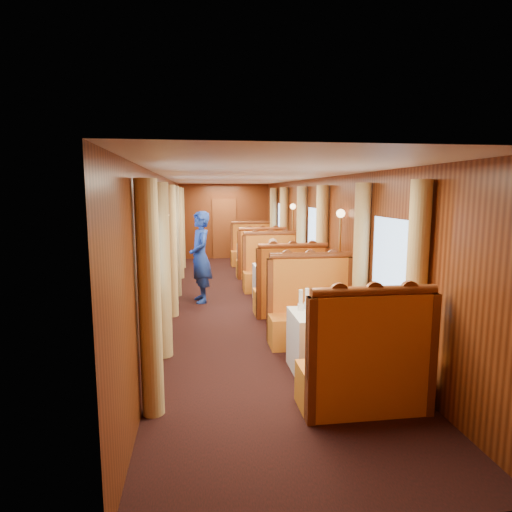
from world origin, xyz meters
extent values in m
cube|color=brown|center=(0.00, 5.97, 1.00)|extent=(0.80, 0.04, 2.00)
cube|color=white|center=(0.75, -3.50, 0.38)|extent=(1.05, 0.72, 0.75)
cube|color=#BD4415|center=(0.75, -4.45, 0.23)|extent=(1.30, 0.55, 0.45)
cube|color=#BD4415|center=(0.75, -4.67, 0.85)|extent=(1.30, 0.12, 0.80)
cylinder|color=brown|center=(0.75, -4.67, 1.29)|extent=(1.23, 0.10, 0.10)
cube|color=#BD4415|center=(0.75, -2.55, 0.23)|extent=(1.30, 0.55, 0.45)
cube|color=#BD4415|center=(0.75, -2.33, 0.85)|extent=(1.30, 0.12, 0.80)
cylinder|color=brown|center=(0.75, -2.33, 1.29)|extent=(1.23, 0.10, 0.10)
cube|color=white|center=(0.75, 0.00, 0.38)|extent=(1.05, 0.72, 0.75)
cube|color=#BD4415|center=(0.75, -0.95, 0.23)|extent=(1.30, 0.55, 0.45)
cube|color=#BD4415|center=(0.75, -1.17, 0.85)|extent=(1.30, 0.12, 0.80)
cylinder|color=brown|center=(0.75, -1.17, 1.29)|extent=(1.23, 0.10, 0.10)
cube|color=#BD4415|center=(0.75, 0.95, 0.23)|extent=(1.30, 0.55, 0.45)
cube|color=#BD4415|center=(0.75, 1.17, 0.85)|extent=(1.30, 0.12, 0.80)
cylinder|color=brown|center=(0.75, 1.17, 1.29)|extent=(1.23, 0.10, 0.10)
cube|color=white|center=(0.75, 3.50, 0.38)|extent=(1.05, 0.72, 0.75)
cube|color=#BD4415|center=(0.75, 2.55, 0.23)|extent=(1.30, 0.55, 0.45)
cube|color=#BD4415|center=(0.75, 2.33, 0.85)|extent=(1.30, 0.12, 0.80)
cylinder|color=brown|center=(0.75, 2.33, 1.29)|extent=(1.23, 0.10, 0.10)
cube|color=#BD4415|center=(0.75, 4.45, 0.23)|extent=(1.30, 0.55, 0.45)
cube|color=#BD4415|center=(0.75, 4.67, 0.85)|extent=(1.30, 0.12, 0.80)
cylinder|color=brown|center=(0.75, 4.67, 1.29)|extent=(1.23, 0.10, 0.10)
cube|color=silver|center=(0.62, -3.55, 0.76)|extent=(0.38, 0.31, 0.01)
cylinder|color=white|center=(1.06, -3.64, 0.76)|extent=(0.21, 0.21, 0.01)
cylinder|color=white|center=(0.36, -3.36, 0.79)|extent=(0.08, 0.08, 0.08)
cylinder|color=white|center=(0.36, -3.36, 0.92)|extent=(0.05, 0.05, 0.18)
cylinder|color=white|center=(0.46, -3.29, 0.79)|extent=(0.08, 0.08, 0.08)
cylinder|color=white|center=(0.46, -3.29, 0.92)|extent=(0.05, 0.05, 0.18)
cylinder|color=silver|center=(0.78, 0.04, 0.82)|extent=(0.06, 0.06, 0.14)
cylinder|color=silver|center=(0.73, 3.53, 0.82)|extent=(0.06, 0.06, 0.14)
cylinder|color=tan|center=(-1.38, -4.28, 1.18)|extent=(0.22, 0.22, 2.35)
cylinder|color=tan|center=(-1.38, -2.72, 1.18)|extent=(0.22, 0.22, 2.35)
cylinder|color=tan|center=(1.38, -4.28, 1.18)|extent=(0.22, 0.22, 2.35)
cylinder|color=tan|center=(1.38, -2.72, 1.18)|extent=(0.22, 0.22, 2.35)
cylinder|color=tan|center=(-1.38, -0.78, 1.18)|extent=(0.22, 0.22, 2.35)
cylinder|color=tan|center=(-1.38, 0.78, 1.18)|extent=(0.22, 0.22, 2.35)
cylinder|color=tan|center=(1.38, -0.78, 1.18)|extent=(0.22, 0.22, 2.35)
cylinder|color=tan|center=(1.38, 0.78, 1.18)|extent=(0.22, 0.22, 2.35)
cylinder|color=tan|center=(-1.38, 2.72, 1.18)|extent=(0.22, 0.22, 2.35)
cylinder|color=tan|center=(-1.38, 4.28, 1.18)|extent=(0.22, 0.22, 2.35)
cylinder|color=tan|center=(1.38, 2.72, 1.18)|extent=(0.22, 0.22, 2.35)
cylinder|color=tan|center=(1.38, 4.28, 1.18)|extent=(0.22, 0.22, 2.35)
cylinder|color=#BF8C3F|center=(-1.40, -1.75, 0.93)|extent=(0.04, 0.04, 1.85)
sphere|color=#FFD18C|center=(-1.40, -1.75, 1.88)|extent=(0.14, 0.14, 0.14)
cylinder|color=#BF8C3F|center=(1.40, -1.75, 0.93)|extent=(0.04, 0.04, 1.85)
sphere|color=#FFD18C|center=(1.40, -1.75, 1.88)|extent=(0.14, 0.14, 0.14)
cylinder|color=#BF8C3F|center=(-1.40, 1.75, 0.93)|extent=(0.04, 0.04, 1.85)
sphere|color=#FFD18C|center=(-1.40, 1.75, 1.88)|extent=(0.14, 0.14, 0.14)
cylinder|color=#BF8C3F|center=(1.40, 1.75, 0.93)|extent=(0.04, 0.04, 1.85)
sphere|color=#FFD18C|center=(1.40, 1.75, 1.88)|extent=(0.14, 0.14, 0.14)
imported|color=navy|center=(-0.85, 0.17, 0.92)|extent=(0.57, 0.75, 1.85)
cube|color=beige|center=(0.75, 0.85, 0.75)|extent=(0.40, 0.24, 0.55)
sphere|color=tan|center=(0.75, 0.85, 1.11)|extent=(0.20, 0.20, 0.20)
cube|color=beige|center=(0.75, 0.68, 0.52)|extent=(0.36, 0.30, 0.14)
camera|label=1|loc=(-0.91, -8.43, 2.22)|focal=30.00mm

